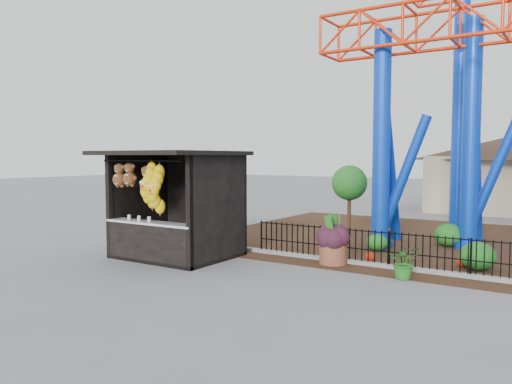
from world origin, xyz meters
The scene contains 9 objects.
ground centered at (0.00, 0.00, 0.00)m, with size 120.00×120.00×0.00m, color slate.
mulch_bed centered at (4.00, 8.00, 0.01)m, with size 18.00×12.00×0.02m, color #331E11.
curb centered at (4.00, 3.00, 0.06)m, with size 18.00×0.18×0.12m, color gray.
prize_booth centered at (-2.99, 0.91, 1.53)m, with size 3.50×3.40×3.12m.
picket_fence centered at (4.90, 3.00, 0.50)m, with size 12.20×0.06×1.00m, color black, non-canonical shape.
terracotta_planter centered at (1.32, 2.70, 0.32)m, with size 0.75×0.75×0.64m, color brown.
planter_foliage centered at (1.32, 2.70, 0.96)m, with size 0.70×0.70×0.64m, color #301320.
potted_plant centered at (3.46, 2.12, 0.41)m, with size 0.74×0.64×0.82m, color #2A5519.
landscaping centered at (4.39, 5.56, 0.34)m, with size 8.29×4.36×0.75m.
Camera 1 is at (6.93, -9.81, 2.94)m, focal length 35.00 mm.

